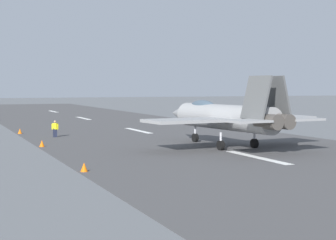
{
  "coord_description": "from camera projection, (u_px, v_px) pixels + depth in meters",
  "views": [
    {
      "loc": [
        -34.52,
        20.28,
        4.97
      ],
      "look_at": [
        7.66,
        3.19,
        2.2
      ],
      "focal_mm": 60.51,
      "sensor_mm": 36.0,
      "label": 1
    }
  ],
  "objects": [
    {
      "name": "ground_plane",
      "position": [
        251.0,
        156.0,
        39.84
      ],
      "size": [
        400.0,
        400.0,
        0.0
      ],
      "primitive_type": "plane",
      "color": "slate"
    },
    {
      "name": "runway_strip",
      "position": [
        251.0,
        156.0,
        39.82
      ],
      "size": [
        240.0,
        26.0,
        0.02
      ],
      "color": "#464546",
      "rests_on": "ground"
    },
    {
      "name": "fighter_jet",
      "position": [
        224.0,
        116.0,
        45.7
      ],
      "size": [
        16.63,
        14.84,
        5.69
      ],
      "color": "gray",
      "rests_on": "ground"
    },
    {
      "name": "crew_person",
      "position": [
        55.0,
        129.0,
        54.42
      ],
      "size": [
        0.48,
        0.59,
        1.62
      ],
      "color": "#1E2338",
      "rests_on": "ground"
    },
    {
      "name": "marker_cone_near",
      "position": [
        84.0,
        167.0,
        32.53
      ],
      "size": [
        0.44,
        0.44,
        0.55
      ],
      "primitive_type": "cone",
      "color": "orange",
      "rests_on": "ground"
    },
    {
      "name": "marker_cone_mid",
      "position": [
        42.0,
        144.0,
        45.84
      ],
      "size": [
        0.44,
        0.44,
        0.55
      ],
      "primitive_type": "cone",
      "color": "orange",
      "rests_on": "ground"
    },
    {
      "name": "marker_cone_far",
      "position": [
        20.0,
        131.0,
        58.29
      ],
      "size": [
        0.44,
        0.44,
        0.55
      ],
      "primitive_type": "cone",
      "color": "orange",
      "rests_on": "ground"
    }
  ]
}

